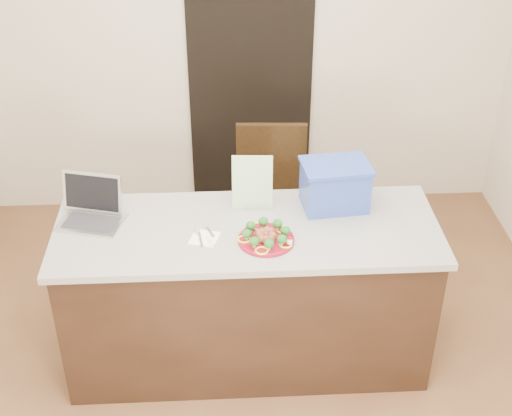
{
  "coord_description": "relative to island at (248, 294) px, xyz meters",
  "views": [
    {
      "loc": [
        -0.12,
        -2.87,
        3.07
      ],
      "look_at": [
        0.04,
        0.2,
        1.08
      ],
      "focal_mm": 50.0,
      "sensor_mm": 36.0,
      "label": 1
    }
  ],
  "objects": [
    {
      "name": "ground",
      "position": [
        0.0,
        -0.25,
        -0.46
      ],
      "size": [
        4.0,
        4.0,
        0.0
      ],
      "primitive_type": "plane",
      "color": "brown",
      "rests_on": "ground"
    },
    {
      "name": "room_shell",
      "position": [
        0.0,
        -0.25,
        1.16
      ],
      "size": [
        4.0,
        4.0,
        4.0
      ],
      "color": "white",
      "rests_on": "ground"
    },
    {
      "name": "doorway",
      "position": [
        0.1,
        1.73,
        0.54
      ],
      "size": [
        0.9,
        0.02,
        2.0
      ],
      "primitive_type": "cube",
      "color": "black",
      "rests_on": "ground"
    },
    {
      "name": "island",
      "position": [
        0.0,
        0.0,
        0.0
      ],
      "size": [
        2.06,
        0.76,
        0.92
      ],
      "color": "black",
      "rests_on": "ground"
    },
    {
      "name": "plate",
      "position": [
        0.09,
        -0.13,
        0.47
      ],
      "size": [
        0.29,
        0.29,
        0.02
      ],
      "rotation": [
        0.0,
        0.0,
        -0.03
      ],
      "color": "maroon",
      "rests_on": "island"
    },
    {
      "name": "meatballs",
      "position": [
        0.09,
        -0.13,
        0.5
      ],
      "size": [
        0.11,
        0.12,
        0.04
      ],
      "color": "brown",
      "rests_on": "plate"
    },
    {
      "name": "broccoli",
      "position": [
        0.09,
        -0.13,
        0.52
      ],
      "size": [
        0.25,
        0.25,
        0.04
      ],
      "color": "#144A13",
      "rests_on": "plate"
    },
    {
      "name": "pepper_rings",
      "position": [
        0.09,
        -0.13,
        0.48
      ],
      "size": [
        0.28,
        0.29,
        0.01
      ],
      "color": "yellow",
      "rests_on": "plate"
    },
    {
      "name": "napkin",
      "position": [
        -0.23,
        -0.09,
        0.46
      ],
      "size": [
        0.17,
        0.17,
        0.01
      ],
      "primitive_type": "cube",
      "rotation": [
        0.0,
        0.0,
        -0.31
      ],
      "color": "white",
      "rests_on": "island"
    },
    {
      "name": "fork",
      "position": [
        -0.25,
        -0.08,
        0.47
      ],
      "size": [
        0.04,
        0.17,
        0.0
      ],
      "rotation": [
        0.0,
        0.0,
        0.13
      ],
      "color": "silver",
      "rests_on": "napkin"
    },
    {
      "name": "knife",
      "position": [
        -0.2,
        -0.1,
        0.47
      ],
      "size": [
        0.05,
        0.17,
        0.01
      ],
      "rotation": [
        0.0,
        0.0,
        0.38
      ],
      "color": "silver",
      "rests_on": "napkin"
    },
    {
      "name": "yogurt_bottle",
      "position": [
        0.21,
        -0.19,
        0.48
      ],
      "size": [
        0.03,
        0.03,
        0.06
      ],
      "rotation": [
        0.0,
        0.0,
        -0.09
      ],
      "color": "white",
      "rests_on": "island"
    },
    {
      "name": "laptop",
      "position": [
        -0.83,
        0.14,
        0.52
      ],
      "size": [
        0.38,
        0.34,
        0.24
      ],
      "rotation": [
        0.0,
        0.0,
        -0.26
      ],
      "color": "#BABBBF",
      "rests_on": "island"
    },
    {
      "name": "leaflet",
      "position": [
        0.04,
        0.2,
        0.62
      ],
      "size": [
        0.22,
        0.06,
        0.31
      ],
      "primitive_type": "cube",
      "rotation": [
        -0.14,
        0.0,
        -0.07
      ],
      "color": "white",
      "rests_on": "island"
    },
    {
      "name": "blue_box",
      "position": [
        0.49,
        0.19,
        0.59
      ],
      "size": [
        0.39,
        0.3,
        0.26
      ],
      "rotation": [
        0.0,
        0.0,
        0.11
      ],
      "color": "#2A429A",
      "rests_on": "island"
    },
    {
      "name": "chair",
      "position": [
        0.2,
        0.88,
        0.13
      ],
      "size": [
        0.49,
        0.49,
        1.04
      ],
      "rotation": [
        0.0,
        0.0,
        -0.06
      ],
      "color": "black",
      "rests_on": "ground"
    }
  ]
}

